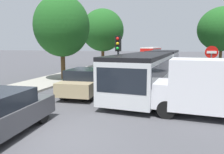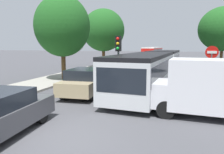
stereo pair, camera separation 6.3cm
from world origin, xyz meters
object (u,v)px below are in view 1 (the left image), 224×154
(tree_left_far, at_px, (103,30))
(tree_right_mid, at_px, (222,30))
(city_bus_rear, at_px, (152,52))
(queued_car_green, at_px, (134,62))
(queued_car_blue, at_px, (142,59))
(no_entry_sign, at_px, (211,63))
(traffic_light, at_px, (118,51))
(white_van, at_px, (218,87))
(articulated_bus, at_px, (154,66))
(queued_car_red, at_px, (125,66))
(queued_car_white, at_px, (109,72))
(tree_left_mid, at_px, (62,28))
(queued_car_tan, at_px, (86,82))

(tree_left_far, relative_size, tree_right_mid, 1.13)
(city_bus_rear, distance_m, queued_car_green, 20.37)
(city_bus_rear, height_order, queued_car_blue, city_bus_rear)
(queued_car_blue, bearing_deg, no_entry_sign, -165.05)
(traffic_light, bearing_deg, queued_car_blue, -173.46)
(city_bus_rear, xyz_separation_m, queued_car_green, (-0.15, -20.36, -0.71))
(tree_right_mid, bearing_deg, traffic_light, -125.54)
(queued_car_blue, distance_m, white_van, 25.91)
(tree_left_far, distance_m, tree_right_mid, 13.13)
(tree_right_mid, bearing_deg, queued_car_green, 149.06)
(articulated_bus, bearing_deg, queued_car_red, -145.62)
(queued_car_white, distance_m, queued_car_red, 5.39)
(traffic_light, height_order, tree_right_mid, tree_right_mid)
(city_bus_rear, bearing_deg, queued_car_white, -175.50)
(tree_right_mid, bearing_deg, tree_left_mid, -150.79)
(queued_car_red, relative_size, tree_right_mid, 0.64)
(queued_car_white, xyz_separation_m, no_entry_sign, (7.06, -3.53, 1.16))
(queued_car_red, distance_m, tree_right_mid, 9.79)
(traffic_light, bearing_deg, city_bus_rear, -175.22)
(queued_car_tan, bearing_deg, queued_car_white, -1.62)
(queued_car_green, distance_m, tree_right_mid, 11.50)
(queued_car_white, bearing_deg, tree_left_far, 18.30)
(queued_car_red, bearing_deg, queued_car_tan, 176.80)
(city_bus_rear, relative_size, queued_car_white, 2.75)
(queued_car_green, xyz_separation_m, traffic_light, (2.01, -15.93, 1.80))
(queued_car_white, relative_size, queued_car_red, 1.01)
(queued_car_red, height_order, tree_left_far, tree_left_far)
(no_entry_sign, distance_m, tree_left_mid, 11.13)
(queued_car_green, relative_size, white_van, 0.79)
(queued_car_blue, height_order, no_entry_sign, no_entry_sign)
(articulated_bus, distance_m, queued_car_green, 12.91)
(queued_car_tan, bearing_deg, traffic_light, -62.65)
(traffic_light, xyz_separation_m, tree_right_mid, (7.37, 10.31, 1.75))
(queued_car_red, bearing_deg, queued_car_blue, -3.28)
(queued_car_red, xyz_separation_m, queued_car_blue, (-0.04, 12.03, 0.04))
(articulated_bus, distance_m, queued_car_red, 7.06)
(queued_car_white, distance_m, tree_left_mid, 5.12)
(white_van, bearing_deg, traffic_light, -30.40)
(queued_car_tan, bearing_deg, queued_car_red, -3.20)
(queued_car_white, xyz_separation_m, white_van, (6.77, -7.60, 0.52))
(tree_left_mid, bearing_deg, articulated_bus, 3.54)
(queued_car_blue, xyz_separation_m, tree_left_far, (-3.65, -8.48, 3.92))
(no_entry_sign, xyz_separation_m, tree_right_mid, (2.17, 9.55, 2.38))
(queued_car_red, distance_m, no_entry_sign, 11.36)
(traffic_light, height_order, tree_left_far, tree_left_far)
(traffic_light, relative_size, tree_left_far, 0.47)
(no_entry_sign, bearing_deg, tree_left_far, -139.54)
(city_bus_rear, height_order, white_van, city_bus_rear)
(queued_car_red, bearing_deg, queued_car_green, -1.00)
(city_bus_rear, height_order, queued_car_red, city_bus_rear)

